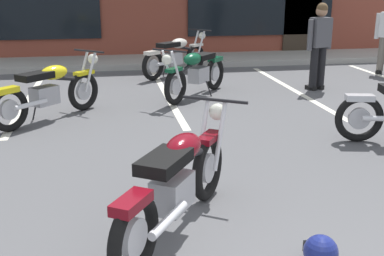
# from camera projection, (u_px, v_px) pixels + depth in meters

# --- Properties ---
(ground_plane) EXTENTS (80.00, 80.00, 0.00)m
(ground_plane) POSITION_uv_depth(u_px,v_px,m) (206.00, 164.00, 5.65)
(ground_plane) COLOR #515154
(sidewalk_kerb) EXTENTS (22.00, 1.80, 0.14)m
(sidewalk_kerb) POSITION_uv_depth(u_px,v_px,m) (149.00, 61.00, 12.53)
(sidewalk_kerb) COLOR #A8A59E
(sidewalk_kerb) RESTS_ON ground_plane
(painted_stall_lines) EXTENTS (10.22, 4.80, 0.01)m
(painted_stall_lines) POSITION_uv_depth(u_px,v_px,m) (166.00, 94.00, 9.16)
(painted_stall_lines) COLOR silver
(painted_stall_lines) RESTS_ON ground_plane
(motorcycle_foreground_classic) EXTENTS (1.38, 1.85, 0.98)m
(motorcycle_foreground_classic) POSITION_uv_depth(u_px,v_px,m) (178.00, 181.00, 4.00)
(motorcycle_foreground_classic) COLOR black
(motorcycle_foreground_classic) RESTS_ON ground_plane
(motorcycle_red_sportbike) EXTENTS (1.57, 1.73, 0.98)m
(motorcycle_red_sportbike) POSITION_uv_depth(u_px,v_px,m) (196.00, 72.00, 8.81)
(motorcycle_red_sportbike) COLOR black
(motorcycle_red_sportbike) RESTS_ON ground_plane
(motorcycle_black_cruiser) EXTENTS (1.74, 1.56, 0.98)m
(motorcycle_black_cruiser) POSITION_uv_depth(u_px,v_px,m) (176.00, 55.00, 10.85)
(motorcycle_black_cruiser) COLOR black
(motorcycle_black_cruiser) RESTS_ON ground_plane
(motorcycle_silver_naked) EXTENTS (1.62, 1.68, 0.98)m
(motorcycle_silver_naked) POSITION_uv_depth(u_px,v_px,m) (50.00, 90.00, 7.34)
(motorcycle_silver_naked) COLOR black
(motorcycle_silver_naked) RESTS_ON ground_plane
(person_in_black_shirt) EXTENTS (0.60, 0.37, 1.68)m
(person_in_black_shirt) POSITION_uv_depth(u_px,v_px,m) (319.00, 41.00, 9.28)
(person_in_black_shirt) COLOR black
(person_in_black_shirt) RESTS_ON ground_plane
(helmet_on_pavement) EXTENTS (0.26, 0.26, 0.26)m
(helmet_on_pavement) POSITION_uv_depth(u_px,v_px,m) (321.00, 252.00, 3.57)
(helmet_on_pavement) COLOR navy
(helmet_on_pavement) RESTS_ON ground_plane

